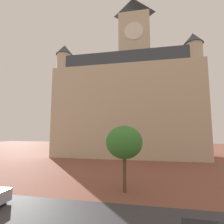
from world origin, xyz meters
The scene contains 3 objects.
ground_plane centered at (0.00, 10.00, 0.00)m, with size 120.00×120.00×0.00m, color brown.
landmark_building centered at (-1.05, 33.36, 10.24)m, with size 26.59×10.40×31.45m.
tree_curb_far centered at (0.40, 14.27, 3.71)m, with size 2.86×2.86×5.02m.
Camera 1 is at (1.98, 1.03, 4.59)m, focal length 26.94 mm.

